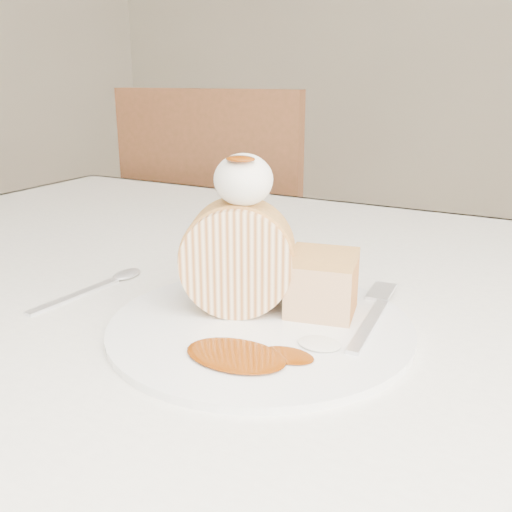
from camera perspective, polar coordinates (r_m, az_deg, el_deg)
The scene contains 10 objects.
table at distance 0.71m, azimuth 1.19°, elevation -9.10°, with size 1.40×0.90×0.75m.
chair_far at distance 1.49m, azimuth -2.76°, elevation 0.60°, with size 0.50×0.50×0.95m.
plate at distance 0.55m, azimuth 0.44°, elevation -7.02°, with size 0.29×0.29×0.01m, color white.
roulade_slice at distance 0.56m, azimuth -1.84°, elevation -0.20°, with size 0.11×0.11×0.06m, color beige.
cake_chunk at distance 0.56m, azimuth 6.59°, elevation -3.12°, with size 0.06×0.06×0.05m, color tan.
whipped_cream at distance 0.53m, azimuth -1.27°, elevation 7.63°, with size 0.06×0.06×0.05m, color silver.
caramel_drizzle at distance 0.51m, azimuth -1.58°, elevation 10.36°, with size 0.03×0.02×0.01m, color #6C2A04.
caramel_pool at distance 0.48m, azimuth -2.05°, elevation -9.87°, with size 0.09×0.06×0.00m, color #6C2A04, non-canonical shape.
fork at distance 0.55m, azimuth 11.21°, elevation -6.79°, with size 0.02×0.17×0.00m, color silver.
spoon at distance 0.65m, azimuth -17.68°, elevation -3.85°, with size 0.02×0.15×0.00m, color silver.
Camera 1 is at (0.28, -0.37, 0.98)m, focal length 40.00 mm.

